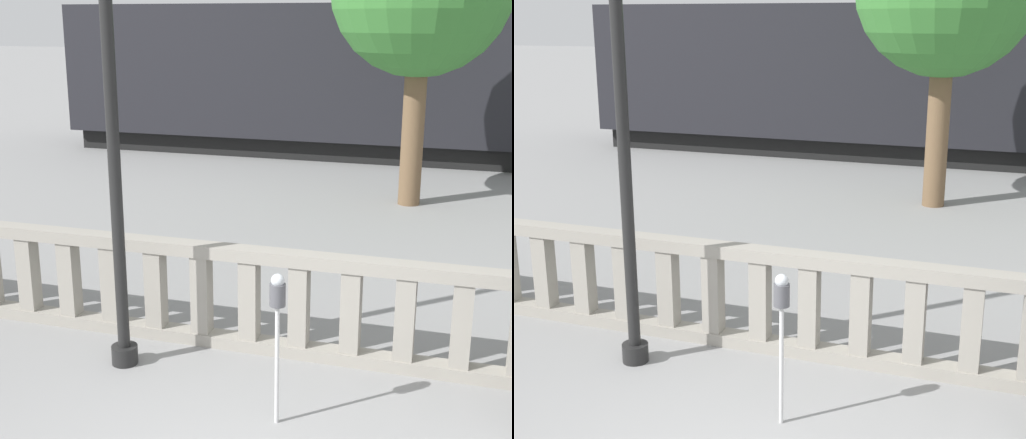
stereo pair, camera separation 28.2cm
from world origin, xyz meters
The scene contains 4 objects.
balustrade centered at (0.00, 2.47, 0.59)m, with size 12.99×0.24×1.18m.
lamppost centered at (-1.73, 1.74, 3.12)m, with size 0.30×0.30×5.88m.
parking_meter centered at (0.14, 1.11, 1.12)m, with size 0.14×0.14×1.44m.
train_near centered at (1.41, 14.57, 2.06)m, with size 20.98×3.07×4.53m.
Camera 2 is at (1.94, -4.37, 3.56)m, focal length 50.00 mm.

